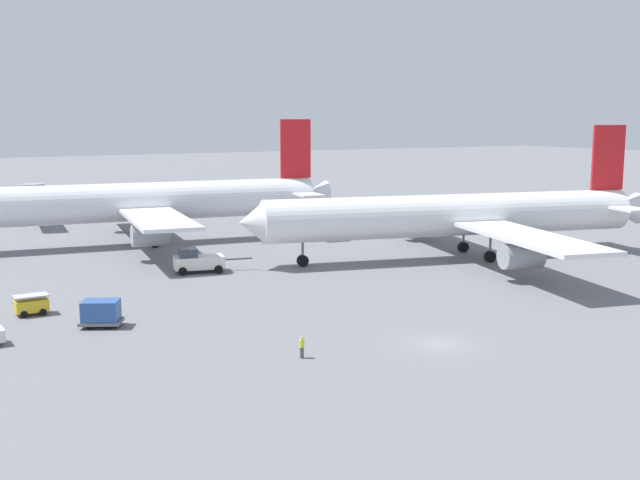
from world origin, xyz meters
The scene contains 8 objects.
ground_plane centered at (0.00, 0.00, 0.00)m, with size 600.00×600.00×0.00m, color slate.
airliner_at_gate_left centered at (-7.94, 54.99, 5.49)m, with size 57.00×44.87×16.21m.
airliner_being_pushed centered at (23.32, 26.60, 5.04)m, with size 50.13×48.67×15.54m.
pushback_tug centered at (-6.17, 33.66, 1.25)m, with size 8.54×3.94×2.95m.
gse_container_dolly_flat centered at (-20.43, 16.83, 1.17)m, with size 3.85×3.41×2.15m.
gse_baggage_cart_near_cluster centered at (-24.64, 23.46, 0.86)m, with size 2.77×1.66×1.71m.
ground_crew_wing_walker_right centered at (-10.30, 2.01, 0.80)m, with size 0.40×0.43×1.54m.
jet_bridge centered at (-15.08, 80.97, 4.15)m, with size 4.97×16.77×5.93m.
Camera 1 is at (-33.99, -42.71, 16.37)m, focal length 42.78 mm.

